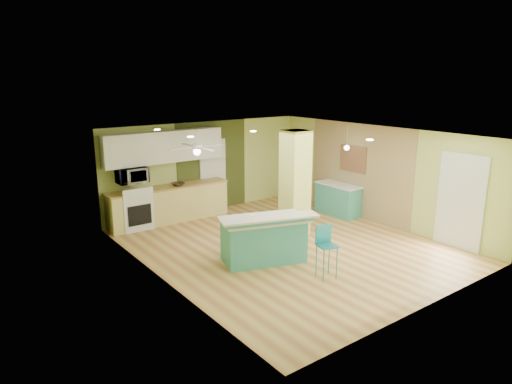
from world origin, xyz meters
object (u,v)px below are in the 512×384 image
peninsula (264,238)px  fruit_bowl (178,184)px  side_counter (338,199)px  canister (252,218)px  bar_stool (325,243)px

peninsula → fruit_bowl: peninsula is taller
side_counter → canister: 4.24m
bar_stool → fruit_bowl: size_ratio=3.08×
peninsula → bar_stool: size_ratio=2.07×
bar_stool → fruit_bowl: fruit_bowl is taller
peninsula → side_counter: (3.64, 1.40, -0.06)m
peninsula → side_counter: 3.90m
fruit_bowl → canister: 3.52m
fruit_bowl → side_counter: bearing=-28.9°
bar_stool → canister: bearing=136.9°
peninsula → bar_stool: bearing=-52.2°
canister → bar_stool: bearing=-58.0°
peninsula → canister: 0.59m
peninsula → bar_stool: 1.38m
bar_stool → canister: 1.50m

